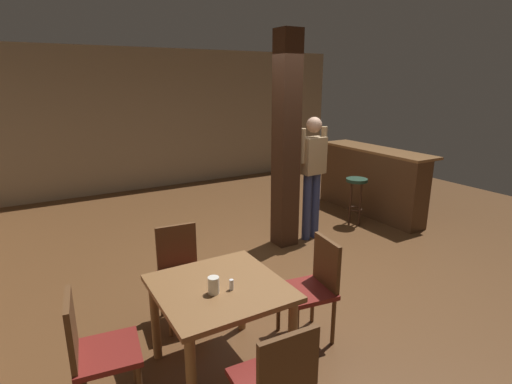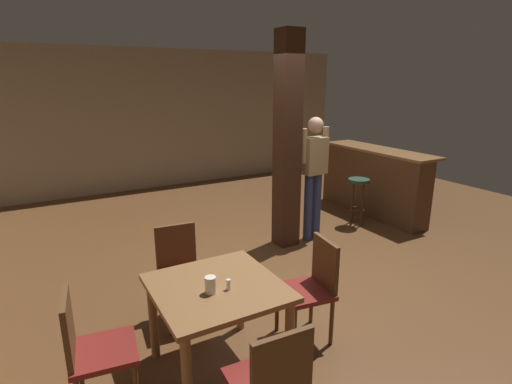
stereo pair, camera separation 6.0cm
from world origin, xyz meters
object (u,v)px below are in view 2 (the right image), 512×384
(chair_west, at_px, (91,347))
(chair_south, at_px, (272,382))
(chair_east, at_px, (312,284))
(bar_stool_near, at_px, (358,191))
(napkin_cup, at_px, (210,285))
(salt_shaker, at_px, (228,284))
(bar_counter, at_px, (372,181))
(chair_north, at_px, (180,268))
(standing_person, at_px, (314,170))
(dining_table, at_px, (217,300))

(chair_west, relative_size, chair_south, 1.00)
(chair_east, relative_size, bar_stool_near, 1.21)
(napkin_cup, bearing_deg, salt_shaker, -8.67)
(napkin_cup, bearing_deg, bar_counter, 30.37)
(chair_south, bearing_deg, bar_stool_near, 40.13)
(chair_south, xyz_separation_m, chair_north, (0.01, 1.66, 0.00))
(napkin_cup, distance_m, standing_person, 3.02)
(chair_north, bearing_deg, chair_south, -90.45)
(chair_west, bearing_deg, chair_south, -44.59)
(salt_shaker, distance_m, standing_person, 2.94)
(chair_east, bearing_deg, chair_north, 136.73)
(chair_east, height_order, bar_stool_near, chair_east)
(chair_south, height_order, bar_stool_near, chair_south)
(bar_stool_near, bearing_deg, dining_table, -149.27)
(dining_table, height_order, chair_north, chair_north)
(bar_counter, bearing_deg, chair_north, -160.26)
(standing_person, relative_size, bar_counter, 0.83)
(salt_shaker, bearing_deg, standing_person, 40.67)
(napkin_cup, bearing_deg, bar_stool_near, 31.10)
(chair_east, xyz_separation_m, bar_stool_near, (2.34, 1.93, 0.04))
(chair_east, distance_m, napkin_cup, 1.01)
(napkin_cup, relative_size, standing_person, 0.07)
(chair_north, bearing_deg, napkin_cup, -94.36)
(chair_west, bearing_deg, chair_north, 42.09)
(napkin_cup, bearing_deg, chair_west, 172.17)
(dining_table, distance_m, bar_counter, 4.41)
(dining_table, distance_m, chair_west, 0.90)
(chair_south, height_order, napkin_cup, chair_south)
(napkin_cup, bearing_deg, standing_person, 38.76)
(standing_person, height_order, bar_counter, standing_person)
(dining_table, xyz_separation_m, chair_north, (-0.01, 0.83, -0.10))
(chair_west, height_order, salt_shaker, chair_west)
(dining_table, bearing_deg, standing_person, 38.57)
(chair_east, bearing_deg, chair_west, 178.49)
(dining_table, height_order, napkin_cup, napkin_cup)
(dining_table, distance_m, chair_north, 0.84)
(standing_person, bearing_deg, chair_south, -131.07)
(chair_west, distance_m, chair_east, 1.78)
(standing_person, distance_m, bar_counter, 1.66)
(napkin_cup, bearing_deg, chair_east, 3.85)
(dining_table, relative_size, chair_south, 1.04)
(napkin_cup, xyz_separation_m, salt_shaker, (0.13, -0.02, -0.02))
(chair_west, xyz_separation_m, bar_counter, (4.71, 2.17, 0.05))
(salt_shaker, relative_size, bar_stool_near, 0.11)
(dining_table, height_order, chair_west, chair_west)
(napkin_cup, height_order, salt_shaker, napkin_cup)
(dining_table, distance_m, salt_shaker, 0.20)
(chair_north, bearing_deg, bar_counter, 19.74)
(napkin_cup, xyz_separation_m, standing_person, (2.35, 1.89, 0.21))
(salt_shaker, height_order, bar_stool_near, salt_shaker)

